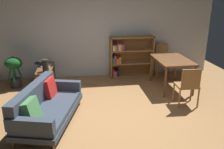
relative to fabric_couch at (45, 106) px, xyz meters
The scene contains 11 objects.
ground_plane 1.32m from the fabric_couch, ahead, with size 8.16×8.16×0.00m, color #9E7042.
back_wall_panel 3.13m from the fabric_couch, 64.66° to the left, with size 6.80×0.10×2.70m, color silver.
fabric_couch is the anchor object (origin of this frame).
media_console 1.81m from the fabric_couch, 95.96° to the left, with size 0.37×1.11×0.56m.
open_laptop 2.00m from the fabric_couch, 96.96° to the left, with size 0.44×0.34×0.09m.
desk_speaker 1.55m from the fabric_couch, 95.09° to the left, with size 0.15×0.15×0.29m.
potted_floor_plant 2.26m from the fabric_couch, 116.24° to the left, with size 0.44×0.49×0.85m.
dining_table 3.33m from the fabric_couch, 24.43° to the left, with size 0.82×1.23×0.78m.
dining_chair_near 3.95m from the fabric_couch, 37.27° to the left, with size 0.46×0.49×0.94m.
dining_chair_far 2.99m from the fabric_couch, ahead, with size 0.47×0.42×0.88m.
bookshelf 3.30m from the fabric_couch, 49.44° to the left, with size 1.27×0.34×1.19m.
Camera 1 is at (-0.63, -4.11, 2.36)m, focal length 37.86 mm.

